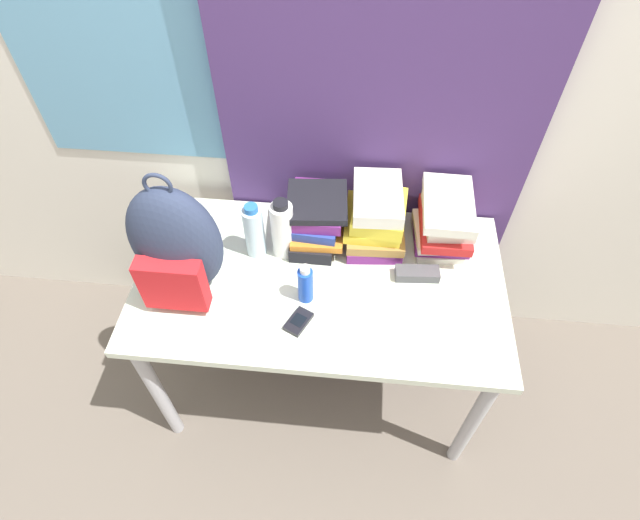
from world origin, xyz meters
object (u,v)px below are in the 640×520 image
backpack (176,245)px  cell_phone (299,321)px  book_stack_left (316,217)px  sports_bottle (283,229)px  sunscreen_bottle (305,284)px  sunglasses_case (417,274)px  book_stack_center (376,218)px  water_bottle (254,231)px  book_stack_right (444,222)px

backpack → cell_phone: bearing=-16.0°
book_stack_left → sports_bottle: size_ratio=1.17×
sunscreen_bottle → sunglasses_case: bearing=18.5°
book_stack_center → water_bottle: same height
book_stack_center → water_bottle: (-0.42, -0.10, -0.00)m
sunglasses_case → sports_bottle: bearing=171.3°
book_stack_right → sports_bottle: (-0.56, -0.10, 0.01)m
backpack → book_stack_right: bearing=18.2°
book_stack_center → sports_bottle: bearing=-163.7°
cell_phone → sunglasses_case: size_ratio=0.74×
book_stack_center → cell_phone: bearing=-120.3°
water_bottle → book_stack_right: bearing=9.2°
sports_bottle → sunscreen_bottle: bearing=-62.7°
backpack → book_stack_left: bearing=34.4°
book_stack_center → water_bottle: size_ratio=1.20×
backpack → sunglasses_case: bearing=8.4°
book_stack_center → backpack: bearing=-155.7°
sports_bottle → sunglasses_case: bearing=-8.7°
cell_phone → sunscreen_bottle: bearing=83.2°
sunglasses_case → backpack: bearing=-171.6°
book_stack_left → sunscreen_bottle: size_ratio=1.78×
book_stack_center → cell_phone: size_ratio=2.39×
cell_phone → book_stack_center: bearing=59.7°
water_bottle → book_stack_center: bearing=13.9°
backpack → sunglasses_case: 0.81m
cell_phone → water_bottle: bearing=123.0°
book_stack_center → book_stack_right: size_ratio=0.97×
book_stack_center → book_stack_right: (0.24, 0.00, 0.00)m
water_bottle → sports_bottle: bearing=5.6°
sunscreen_bottle → sunglasses_case: sunscreen_bottle is taller
book_stack_left → book_stack_right: 0.45m
backpack → book_stack_left: (0.41, 0.28, -0.11)m
backpack → water_bottle: size_ratio=2.18×
book_stack_left → sunglasses_case: 0.41m
book_stack_left → sunscreen_bottle: bearing=-90.8°
water_bottle → sports_bottle: size_ratio=0.92×
water_bottle → sunglasses_case: (0.57, -0.06, -0.09)m
book_stack_right → sunglasses_case: bearing=-116.7°
sports_bottle → sunglasses_case: (0.47, -0.07, -0.10)m
water_bottle → cell_phone: water_bottle is taller
backpack → sunglasses_case: (0.78, 0.11, -0.19)m
water_bottle → sports_bottle: 0.10m
sports_bottle → cell_phone: size_ratio=2.16×
book_stack_left → sunglasses_case: bearing=-24.2°
water_bottle → sports_bottle: (0.10, 0.01, 0.01)m
cell_phone → backpack: bearing=164.0°
book_stack_left → water_bottle: size_ratio=1.27×
sports_bottle → book_stack_right: bearing=9.8°
backpack → sports_bottle: size_ratio=2.01×
cell_phone → book_stack_left: bearing=87.6°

